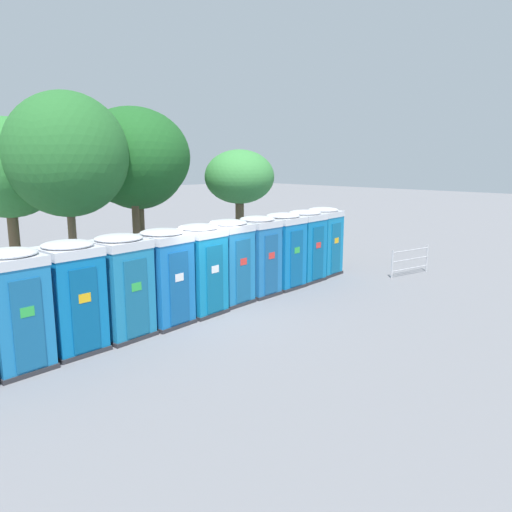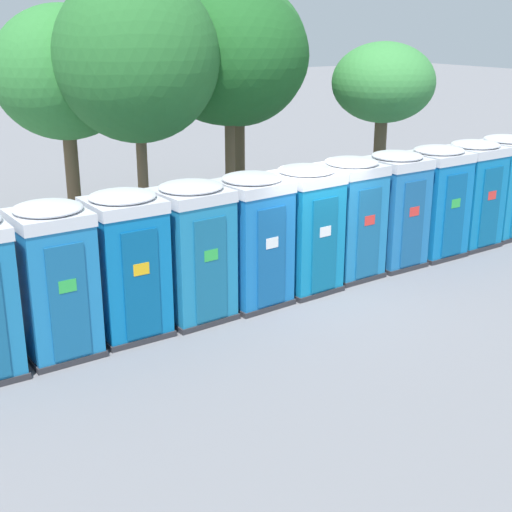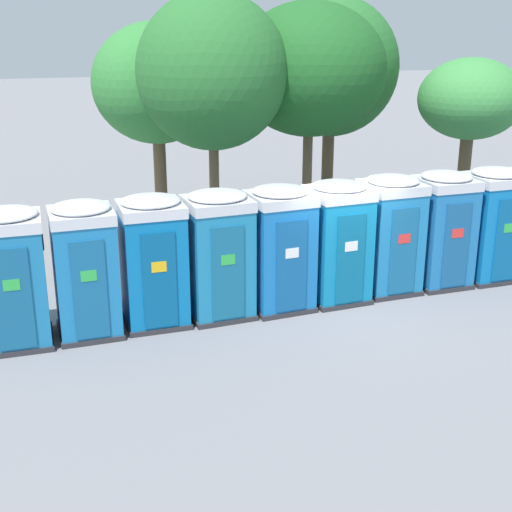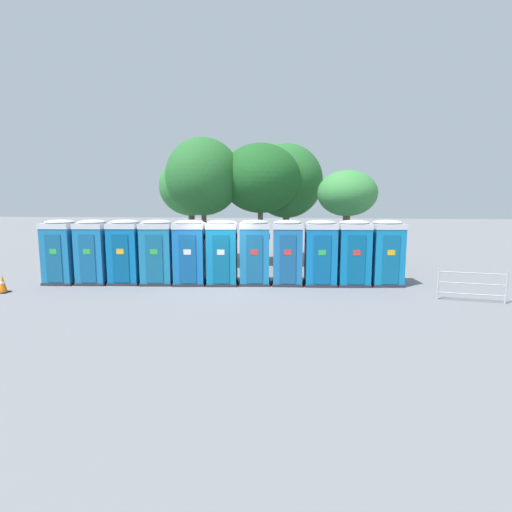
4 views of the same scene
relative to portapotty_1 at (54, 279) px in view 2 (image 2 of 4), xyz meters
The scene contains 16 objects.
ground_plane 5.28m from the portapotty_1, ahead, with size 120.00×120.00×0.00m, color slate.
portapotty_1 is the anchor object (origin of this frame).
portapotty_2 1.28m from the portapotty_1, ahead, with size 1.27×1.26×2.54m.
portapotty_3 2.56m from the portapotty_1, ahead, with size 1.35×1.32×2.54m.
portapotty_4 3.84m from the portapotty_1, ahead, with size 1.35×1.33×2.54m.
portapotty_5 5.12m from the portapotty_1, ahead, with size 1.30×1.32×2.54m.
portapotty_6 6.39m from the portapotty_1, ahead, with size 1.27×1.29×2.54m.
portapotty_7 7.67m from the portapotty_1, ahead, with size 1.22×1.26×2.54m.
portapotty_8 8.95m from the portapotty_1, ahead, with size 1.29×1.27×2.54m.
portapotty_9 10.23m from the portapotty_1, ahead, with size 1.31×1.28×2.54m.
portapotty_10 11.51m from the portapotty_1, ahead, with size 1.31×1.32×2.54m.
street_tree_0 11.37m from the portapotty_1, 22.59° to the left, with size 2.77×2.77×4.68m.
street_tree_1 7.23m from the portapotty_1, 70.24° to the left, with size 3.36×3.36×5.59m.
street_tree_2 10.60m from the portapotty_1, 43.61° to the left, with size 3.88×3.88×6.29m.
street_tree_3 6.46m from the portapotty_1, 53.17° to the left, with size 3.67×3.67×6.30m.
street_tree_4 8.65m from the portapotty_1, 40.79° to the left, with size 3.99×3.99×6.10m.
Camera 2 is at (-7.82, -11.02, 5.19)m, focal length 50.00 mm.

